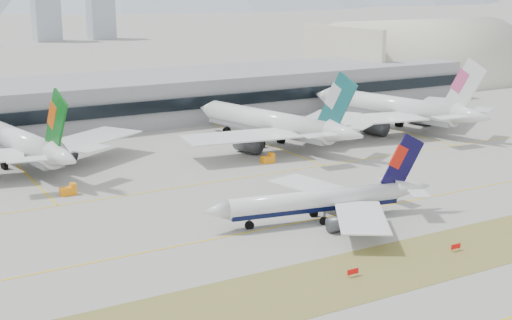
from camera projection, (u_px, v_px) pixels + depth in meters
ground at (299, 213)px, 148.37m from camera, size 3000.00×3000.00×0.00m
apron_markings at (503, 315)px, 102.96m from camera, size 360.00×122.22×0.06m
taxiing_airliner at (323, 201)px, 143.06m from camera, size 49.97×42.95×16.86m
widebody_eva at (20, 144)px, 183.32m from camera, size 65.62×64.98×23.74m
widebody_cathay at (274, 124)px, 207.61m from camera, size 66.42×66.19×24.35m
widebody_china_air at (395, 109)px, 231.33m from camera, size 70.05×69.62×25.52m
terminal at (115, 100)px, 243.18m from camera, size 280.00×43.10×15.00m
hangar at (417, 83)px, 336.48m from camera, size 91.00×60.00×60.00m
hold_sign_left at (353, 272)px, 116.19m from camera, size 2.20×0.15×1.35m
hold_sign_right at (456, 246)px, 127.26m from camera, size 2.20×0.15×1.35m
gse_b at (69, 190)px, 160.79m from camera, size 3.55×2.00×2.60m
gse_c at (268, 159)px, 189.27m from camera, size 3.55×2.00×2.60m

